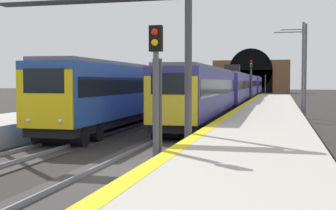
# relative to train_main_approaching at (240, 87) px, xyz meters

# --- Properties ---
(ground_plane) EXTENTS (320.00, 320.00, 0.00)m
(ground_plane) POSITION_rel_train_main_approaching_xyz_m (-46.78, 0.00, -2.28)
(ground_plane) COLOR #282623
(platform_right) EXTENTS (112.00, 4.60, 1.06)m
(platform_right) POSITION_rel_train_main_approaching_xyz_m (-46.78, -4.34, -1.74)
(platform_right) COLOR #ADA89E
(platform_right) RESTS_ON ground_plane
(platform_right_edge_strip) EXTENTS (112.00, 0.50, 0.01)m
(platform_right_edge_strip) POSITION_rel_train_main_approaching_xyz_m (-46.78, -2.29, -1.21)
(platform_right_edge_strip) COLOR yellow
(platform_right_edge_strip) RESTS_ON platform_right
(track_main_line) EXTENTS (160.00, 2.97, 0.21)m
(track_main_line) POSITION_rel_train_main_approaching_xyz_m (-46.78, 0.00, -2.23)
(track_main_line) COLOR #383533
(track_main_line) RESTS_ON ground_plane
(train_main_approaching) EXTENTS (79.71, 3.03, 4.91)m
(train_main_approaching) POSITION_rel_train_main_approaching_xyz_m (0.00, 0.00, 0.00)
(train_main_approaching) COLOR navy
(train_main_approaching) RESTS_ON ground_plane
(train_adjacent_platform) EXTENTS (37.02, 3.02, 4.19)m
(train_adjacent_platform) POSITION_rel_train_main_approaching_xyz_m (-24.46, 4.81, 0.12)
(train_adjacent_platform) COLOR #264C99
(train_adjacent_platform) RESTS_ON ground_plane
(railway_signal_near) EXTENTS (0.39, 0.38, 4.69)m
(railway_signal_near) POSITION_rel_train_main_approaching_xyz_m (-48.10, -1.77, 0.50)
(railway_signal_near) COLOR #4C4C54
(railway_signal_near) RESTS_ON ground_plane
(railway_signal_mid) EXTENTS (0.39, 0.38, 5.69)m
(railway_signal_mid) POSITION_rel_train_main_approaching_xyz_m (-4.83, -1.77, 1.14)
(railway_signal_mid) COLOR #38383D
(railway_signal_mid) RESTS_ON ground_plane
(railway_signal_far) EXTENTS (0.39, 0.38, 4.66)m
(railway_signal_far) POSITION_rel_train_main_approaching_xyz_m (48.32, -1.77, 0.48)
(railway_signal_far) COLOR #38383D
(railway_signal_far) RESTS_ON ground_plane
(overhead_signal_gantry) EXTENTS (0.70, 8.78, 7.10)m
(overhead_signal_gantry) POSITION_rel_train_main_approaching_xyz_m (-43.74, 2.41, 3.09)
(overhead_signal_gantry) COLOR #3F3F47
(overhead_signal_gantry) RESTS_ON ground_plane
(tunnel_portal) EXTENTS (2.40, 20.10, 11.66)m
(tunnel_portal) POSITION_rel_train_main_approaching_xyz_m (60.76, 2.41, 2.07)
(tunnel_portal) COLOR brown
(tunnel_portal) RESTS_ON ground_plane
(catenary_mast_near) EXTENTS (0.22, 1.93, 7.91)m
(catenary_mast_near) POSITION_rel_train_main_approaching_xyz_m (-22.03, -7.02, 1.78)
(catenary_mast_near) COLOR #595B60
(catenary_mast_near) RESTS_ON ground_plane
(catenary_mast_far) EXTENTS (0.22, 2.40, 7.33)m
(catenary_mast_far) POSITION_rel_train_main_approaching_xyz_m (-25.67, -7.00, 1.51)
(catenary_mast_far) COLOR #595B60
(catenary_mast_far) RESTS_ON ground_plane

